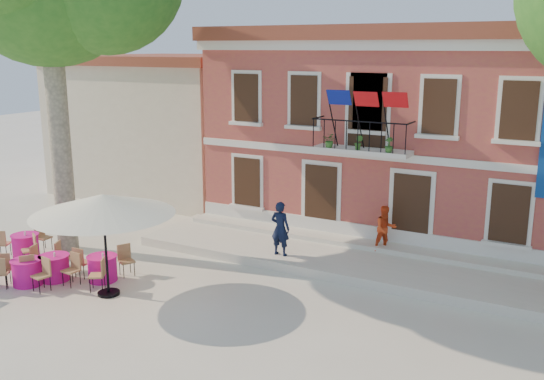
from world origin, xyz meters
The scene contains 11 objects.
ground centered at (0.00, 0.00, 0.00)m, with size 90.00×90.00×0.00m, color beige.
main_building centered at (2.00, 9.99, 3.78)m, with size 13.50×9.59×7.50m.
neighbor_west centered at (-9.50, 11.00, 3.22)m, with size 9.40×9.40×6.40m.
terrace centered at (2.00, 4.40, 0.15)m, with size 14.00×3.40×0.30m, color silver.
patio_umbrella centered at (-2.91, -1.11, 2.61)m, with size 3.91×3.91×2.90m.
pedestrian_navy centered at (0.16, 3.40, 1.18)m, with size 0.64×0.42×1.76m, color black.
pedestrian_orange centered at (2.97, 5.36, 1.06)m, with size 0.74×0.57×1.51m, color #E3431A.
cafe_table_0 centered at (-7.54, -0.07, 0.43)m, with size 1.87×1.64×0.95m.
cafe_table_1 centered at (-5.08, -1.06, 0.43)m, with size 1.70×1.87×0.95m.
cafe_table_3 centered at (-5.50, -1.70, 0.43)m, with size 1.76×1.84×0.95m.
cafe_table_4 centered at (-3.80, -0.41, 0.43)m, with size 1.66×1.87×0.95m.
Camera 1 is at (8.76, -12.85, 6.80)m, focal length 40.00 mm.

